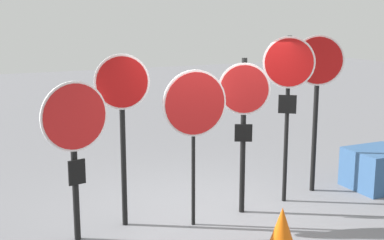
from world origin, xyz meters
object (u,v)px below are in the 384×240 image
(stop_sign_1, at_px, (122,104))
(stop_sign_0, at_px, (75,132))
(stop_sign_4, at_px, (288,80))
(traffic_cone_0, at_px, (282,231))
(stop_sign_5, at_px, (317,81))
(stop_sign_2, at_px, (195,110))
(storage_crate, at_px, (378,169))
(stop_sign_3, at_px, (244,108))

(stop_sign_1, bearing_deg, stop_sign_0, -152.72)
(stop_sign_4, relative_size, traffic_cone_0, 4.33)
(stop_sign_4, bearing_deg, stop_sign_5, 51.85)
(traffic_cone_0, bearing_deg, stop_sign_5, 44.13)
(stop_sign_2, relative_size, traffic_cone_0, 3.67)
(traffic_cone_0, bearing_deg, storage_crate, 26.14)
(stop_sign_1, bearing_deg, stop_sign_3, 1.37)
(stop_sign_4, height_order, stop_sign_5, stop_sign_4)
(stop_sign_0, bearing_deg, storage_crate, -11.65)
(stop_sign_1, xyz_separation_m, stop_sign_5, (3.27, 0.10, 0.11))
(stop_sign_3, relative_size, storage_crate, 2.40)
(stop_sign_0, relative_size, stop_sign_1, 0.88)
(stop_sign_2, distance_m, traffic_cone_0, 1.92)
(stop_sign_3, relative_size, stop_sign_5, 0.89)
(stop_sign_5, xyz_separation_m, storage_crate, (1.11, -0.31, -1.51))
(stop_sign_4, bearing_deg, traffic_cone_0, -90.83)
(stop_sign_2, height_order, stop_sign_4, stop_sign_4)
(storage_crate, bearing_deg, stop_sign_1, 177.28)
(stop_sign_1, bearing_deg, stop_sign_4, 7.13)
(stop_sign_3, relative_size, stop_sign_4, 0.89)
(stop_sign_1, relative_size, stop_sign_2, 1.10)
(stop_sign_3, bearing_deg, stop_sign_5, 39.35)
(stop_sign_2, bearing_deg, stop_sign_3, 13.32)
(stop_sign_2, distance_m, stop_sign_5, 2.46)
(stop_sign_5, xyz_separation_m, traffic_cone_0, (-1.78, -1.73, -1.55))
(stop_sign_2, height_order, storage_crate, stop_sign_2)
(stop_sign_1, xyz_separation_m, storage_crate, (4.39, -0.21, -1.40))
(stop_sign_0, relative_size, storage_crate, 2.19)
(stop_sign_0, relative_size, stop_sign_4, 0.81)
(stop_sign_1, distance_m, stop_sign_4, 2.57)
(stop_sign_2, height_order, stop_sign_3, stop_sign_3)
(stop_sign_2, bearing_deg, traffic_cone_0, -59.78)
(stop_sign_1, bearing_deg, traffic_cone_0, -37.56)
(stop_sign_4, xyz_separation_m, storage_crate, (1.83, -0.08, -1.59))
(stop_sign_1, xyz_separation_m, traffic_cone_0, (1.49, -1.63, -1.44))
(traffic_cone_0, distance_m, storage_crate, 3.23)
(storage_crate, bearing_deg, stop_sign_5, 164.64)
(stop_sign_0, height_order, stop_sign_5, stop_sign_5)
(stop_sign_5, bearing_deg, storage_crate, 16.25)
(stop_sign_5, height_order, traffic_cone_0, stop_sign_5)
(stop_sign_1, xyz_separation_m, stop_sign_2, (0.88, -0.40, -0.09))
(stop_sign_1, bearing_deg, stop_sign_2, -14.81)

